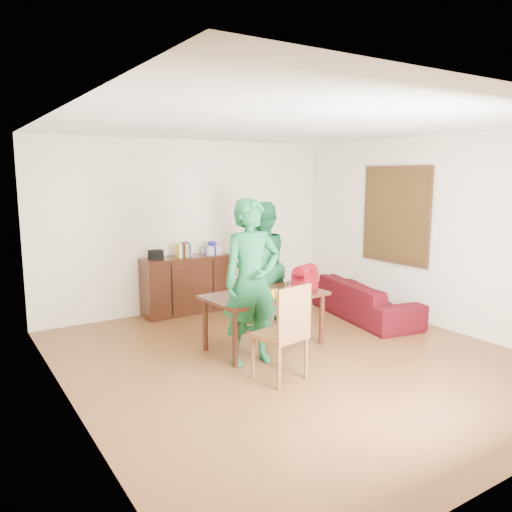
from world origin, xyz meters
TOP-DOWN VIEW (x-y plane):
  - room at (0.01, 0.13)m, footprint 5.20×5.70m
  - table at (-0.07, 0.50)m, footprint 1.53×0.91m
  - chair at (-0.48, -0.43)m, footprint 0.54×0.53m
  - person_near at (-0.48, 0.16)m, footprint 0.75×0.55m
  - person_far at (0.34, 1.21)m, footprint 0.99×0.84m
  - laptop at (-0.26, 0.47)m, footprint 0.35×0.27m
  - bananas at (-0.16, 0.16)m, footprint 0.16×0.13m
  - bottle at (0.04, 0.15)m, footprint 0.07×0.07m
  - red_bag at (0.46, 0.38)m, footprint 0.40×0.32m
  - sofa at (1.95, 0.78)m, footprint 1.11×2.06m

SIDE VIEW (x-z plane):
  - sofa at x=1.95m, z-range 0.00..0.57m
  - chair at x=-0.48m, z-range -0.22..0.83m
  - table at x=-0.07m, z-range 0.26..0.96m
  - bananas at x=-0.16m, z-range 0.70..0.75m
  - laptop at x=-0.26m, z-range 0.63..0.85m
  - bottle at x=0.04m, z-range 0.70..0.88m
  - red_bag at x=0.46m, z-range 0.70..0.95m
  - person_far at x=0.34m, z-range 0.00..1.79m
  - person_near at x=-0.48m, z-range 0.00..1.90m
  - room at x=0.01m, z-range -0.14..2.76m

